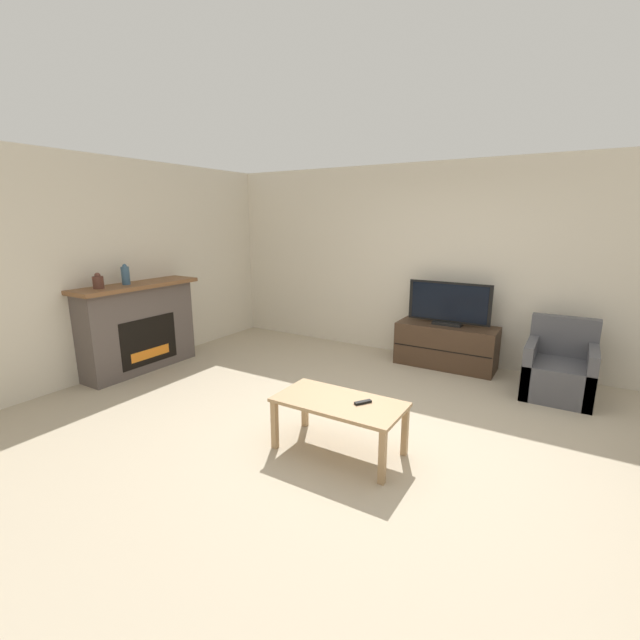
# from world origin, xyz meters

# --- Properties ---
(ground_plane) EXTENTS (24.00, 24.00, 0.00)m
(ground_plane) POSITION_xyz_m (0.00, 0.00, 0.00)
(ground_plane) COLOR tan
(wall_back) EXTENTS (12.00, 0.06, 2.70)m
(wall_back) POSITION_xyz_m (0.00, 2.47, 1.35)
(wall_back) COLOR beige
(wall_back) RESTS_ON ground
(wall_left) EXTENTS (0.06, 12.00, 2.70)m
(wall_left) POSITION_xyz_m (-3.59, 0.00, 1.35)
(wall_left) COLOR beige
(wall_left) RESTS_ON ground
(fireplace) EXTENTS (0.51, 1.61, 1.15)m
(fireplace) POSITION_xyz_m (-3.36, -0.06, 0.58)
(fireplace) COLOR #564C47
(fireplace) RESTS_ON ground
(mantel_vase_left) EXTENTS (0.12, 0.12, 0.19)m
(mantel_vase_left) POSITION_xyz_m (-3.34, -0.54, 1.23)
(mantel_vase_left) COLOR #512D23
(mantel_vase_left) RESTS_ON fireplace
(mantel_vase_centre_left) EXTENTS (0.10, 0.10, 0.26)m
(mantel_vase_centre_left) POSITION_xyz_m (-3.34, -0.18, 1.27)
(mantel_vase_centre_left) COLOR #385670
(mantel_vase_centre_left) RESTS_ON fireplace
(tv_stand) EXTENTS (1.29, 0.51, 0.58)m
(tv_stand) POSITION_xyz_m (0.05, 2.15, 0.29)
(tv_stand) COLOR #422D1E
(tv_stand) RESTS_ON ground
(tv) EXTENTS (1.07, 0.18, 0.57)m
(tv) POSITION_xyz_m (0.05, 2.15, 0.84)
(tv) COLOR black
(tv) RESTS_ON tv_stand
(armchair) EXTENTS (0.70, 0.76, 0.86)m
(armchair) POSITION_xyz_m (1.41, 1.83, 0.28)
(armchair) COLOR #4C4C51
(armchair) RESTS_ON ground
(coffee_table) EXTENTS (1.08, 0.56, 0.47)m
(coffee_table) POSITION_xyz_m (-0.13, -0.52, 0.41)
(coffee_table) COLOR #A37F56
(coffee_table) RESTS_ON ground
(remote) EXTENTS (0.12, 0.15, 0.02)m
(remote) POSITION_xyz_m (0.07, -0.46, 0.48)
(remote) COLOR black
(remote) RESTS_ON coffee_table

